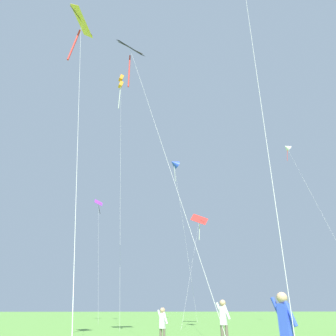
{
  "coord_description": "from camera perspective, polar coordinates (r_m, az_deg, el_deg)",
  "views": [
    {
      "loc": [
        0.36,
        -3.67,
        1.46
      ],
      "look_at": [
        3.53,
        26.47,
        14.85
      ],
      "focal_mm": 34.16,
      "sensor_mm": 36.0,
      "label": 1
    }
  ],
  "objects": [
    {
      "name": "kite_white_distant",
      "position": [
        43.1,
        20.5,
        3.39
      ],
      "size": [
        1.06,
        9.15,
        20.69
      ],
      "color": "white",
      "rests_on": "ground_plane"
    },
    {
      "name": "person_near_tree",
      "position": [
        13.9,
        9.89,
        -25.09
      ],
      "size": [
        0.52,
        0.41,
        1.8
      ],
      "color": "#665B4C",
      "rests_on": "ground_plane"
    },
    {
      "name": "kite_purple_streamer",
      "position": [
        48.85,
        -12.28,
        -6.94
      ],
      "size": [
        2.94,
        11.34,
        16.75
      ],
      "color": "purple",
      "rests_on": "ground_plane"
    },
    {
      "name": "person_in_blue_jacket",
      "position": [
        14.14,
        -1.0,
        -26.06
      ],
      "size": [
        0.44,
        0.34,
        1.51
      ],
      "color": "#665B4C",
      "rests_on": "ground_plane"
    },
    {
      "name": "person_foreground_watcher",
      "position": [
        8.41,
        20.26,
        -25.01
      ],
      "size": [
        0.43,
        0.52,
        1.82
      ],
      "color": "#2D3351",
      "rests_on": "ground_plane"
    },
    {
      "name": "kite_blue_delta",
      "position": [
        51.12,
        1.12,
        0.8
      ],
      "size": [
        2.93,
        6.47,
        23.67
      ],
      "color": "blue",
      "rests_on": "ground_plane"
    },
    {
      "name": "kite_red_high",
      "position": [
        37.17,
        5.57,
        -9.8
      ],
      "size": [
        4.78,
        10.06,
        11.73
      ],
      "color": "red",
      "rests_on": "ground_plane"
    },
    {
      "name": "kite_yellow_diamond",
      "position": [
        20.13,
        -15.58,
        22.69
      ],
      "size": [
        3.66,
        10.42,
        17.65
      ],
      "color": "yellow",
      "rests_on": "ground_plane"
    },
    {
      "name": "kite_black_large",
      "position": [
        22.95,
        -6.68,
        19.14
      ],
      "size": [
        4.13,
        10.71,
        18.77
      ],
      "color": "black",
      "rests_on": "ground_plane"
    },
    {
      "name": "kite_orange_box",
      "position": [
        44.06,
        -8.41,
        14.76
      ],
      "size": [
        2.27,
        9.43,
        29.99
      ],
      "color": "orange",
      "rests_on": "ground_plane"
    }
  ]
}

